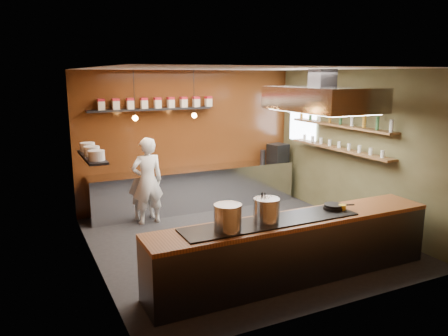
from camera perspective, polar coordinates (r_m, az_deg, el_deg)
floor at (r=7.88m, az=2.36°, el=-9.53°), size 5.00×5.00×0.00m
back_wall at (r=9.71m, az=-4.52°, el=3.76°), size 5.00×0.00×5.00m
left_wall at (r=6.68m, az=-16.82°, el=-0.57°), size 0.00×5.00×5.00m
right_wall at (r=8.90m, az=16.82°, el=2.51°), size 0.00×5.00×5.00m
ceiling at (r=7.33m, az=2.57°, el=12.84°), size 5.00×5.00×0.00m
window_pane at (r=10.12m, az=10.25°, el=6.23°), size 0.00×1.00×1.00m
prep_counter at (r=9.62m, az=-3.70°, el=-2.70°), size 4.60×0.65×0.90m
pass_counter at (r=6.44m, az=9.17°, el=-10.31°), size 4.40×0.72×0.94m
tin_shelf at (r=9.21m, az=-9.54°, el=7.56°), size 2.60×0.26×0.04m
plate_shelf at (r=7.66m, az=-16.86°, el=1.40°), size 0.30×1.40×0.04m
bottle_shelf_upper at (r=8.96m, az=14.93°, el=5.40°), size 0.26×2.80×0.04m
bottle_shelf_lower at (r=9.03m, az=14.77°, el=2.43°), size 0.26×2.80×0.04m
extractor_hood at (r=7.72m, az=12.62°, el=8.85°), size 1.20×2.00×0.72m
pendant_left at (r=8.45m, az=-11.54°, el=6.75°), size 0.10×0.10×0.95m
pendant_right at (r=8.82m, az=-3.91°, el=7.18°), size 0.10×0.10×0.95m
storage_tins at (r=9.24m, az=-8.67°, el=8.42°), size 2.43×0.13×0.22m
plate_stacks at (r=7.65m, az=-16.90°, el=2.13°), size 0.26×1.16×0.16m
bottles at (r=8.95m, az=14.98°, el=6.29°), size 0.06×2.66×0.24m
wine_glasses at (r=9.01m, az=14.80°, el=2.97°), size 0.07×2.37×0.13m
stockpot_large at (r=5.62m, az=0.50°, el=-6.49°), size 0.42×0.42×0.35m
stockpot_small at (r=5.95m, az=5.57°, el=-5.54°), size 0.42×0.42×0.34m
utensil_crock at (r=6.08m, az=5.11°, el=-5.97°), size 0.14×0.14×0.17m
frying_pan at (r=6.74m, az=14.13°, el=-4.91°), size 0.46×0.30×0.08m
butter_jar at (r=6.72m, az=15.17°, el=-5.07°), size 0.13×0.13×0.10m
espresso_machine at (r=10.41m, az=7.05°, el=2.05°), size 0.47×0.45×0.40m
chef at (r=8.68m, az=-9.97°, el=-1.68°), size 0.65×0.44×1.73m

